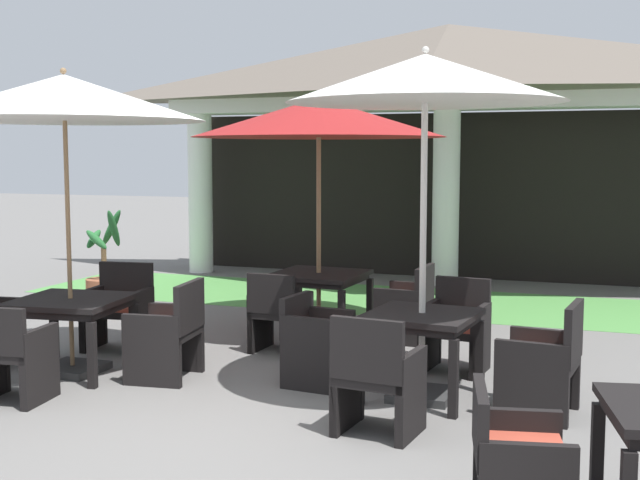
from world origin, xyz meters
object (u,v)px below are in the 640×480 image
at_px(patio_table_near_foreground, 71,308).
at_px(patio_chair_near_foreground_south, 11,355).
at_px(patio_umbrella_near_foreground, 64,100).
at_px(patio_chair_mid_right_east, 407,305).
at_px(patio_chair_mid_left_west, 315,341).
at_px(patio_chair_mid_left_north, 456,329).
at_px(patio_chair_near_foreground_east, 168,334).
at_px(patio_chair_mid_right_south, 279,315).
at_px(potted_palm_left_edge, 105,283).
at_px(patio_chair_near_foreground_north, 119,310).
at_px(patio_table_mid_left, 422,325).
at_px(patio_umbrella_mid_left, 425,82).
at_px(patio_umbrella_mid_right, 319,119).
at_px(patio_chair_mid_left_south, 377,380).
at_px(patio_chair_far_back_west, 516,463).
at_px(patio_chair_mid_left_east, 544,364).
at_px(patio_table_mid_right, 319,280).

height_order(patio_table_near_foreground, patio_chair_near_foreground_south, patio_chair_near_foreground_south).
height_order(patio_umbrella_near_foreground, patio_chair_mid_right_east, patio_umbrella_near_foreground).
relative_size(patio_chair_mid_left_west, patio_chair_mid_left_north, 0.92).
bearing_deg(patio_chair_near_foreground_east, patio_chair_mid_right_south, -30.51).
bearing_deg(patio_chair_near_foreground_east, patio_table_near_foreground, 90.00).
distance_m(patio_chair_near_foreground_south, patio_chair_mid_left_north, 4.03).
height_order(patio_umbrella_near_foreground, potted_palm_left_edge, patio_umbrella_near_foreground).
distance_m(patio_chair_mid_right_east, potted_palm_left_edge, 4.31).
bearing_deg(patio_chair_mid_left_west, patio_chair_near_foreground_north, -97.25).
relative_size(patio_chair_near_foreground_east, patio_table_mid_left, 0.95).
relative_size(patio_umbrella_mid_left, patio_umbrella_mid_right, 1.01).
bearing_deg(patio_umbrella_near_foreground, patio_chair_near_foreground_north, 96.99).
xyz_separation_m(patio_umbrella_near_foreground, patio_chair_near_foreground_south, (0.12, -0.97, -2.18)).
bearing_deg(patio_umbrella_near_foreground, patio_chair_mid_left_south, -12.52).
bearing_deg(patio_chair_near_foreground_north, patio_chair_near_foreground_south, 90.00).
bearing_deg(patio_chair_mid_right_east, patio_chair_near_foreground_north, 120.43).
bearing_deg(patio_chair_mid_left_south, patio_chair_mid_left_west, 134.78).
height_order(patio_umbrella_mid_right, patio_chair_far_back_west, patio_umbrella_mid_right).
height_order(patio_chair_near_foreground_south, patio_chair_near_foreground_east, patio_chair_near_foreground_east).
height_order(patio_chair_near_foreground_south, patio_chair_mid_left_west, patio_chair_near_foreground_south).
distance_m(patio_table_near_foreground, patio_umbrella_near_foreground, 1.95).
height_order(patio_chair_near_foreground_south, patio_chair_far_back_west, patio_chair_near_foreground_south).
relative_size(patio_umbrella_mid_left, patio_chair_mid_right_south, 3.46).
bearing_deg(patio_chair_mid_right_south, patio_chair_mid_left_west, -49.82).
bearing_deg(patio_chair_mid_left_east, patio_chair_near_foreground_south, 111.46).
bearing_deg(patio_chair_mid_left_east, patio_chair_far_back_west, -173.15).
distance_m(patio_table_mid_left, patio_umbrella_mid_right, 3.35).
xyz_separation_m(patio_umbrella_mid_left, patio_chair_mid_left_south, (-0.11, -1.01, -2.25)).
relative_size(patio_umbrella_mid_left, patio_table_mid_right, 2.79).
height_order(patio_umbrella_mid_left, patio_chair_mid_right_east, patio_umbrella_mid_left).
bearing_deg(patio_chair_near_foreground_north, patio_chair_mid_right_south, -172.18).
distance_m(patio_chair_mid_left_north, patio_chair_far_back_west, 3.42).
xyz_separation_m(patio_table_near_foreground, patio_chair_near_foreground_east, (0.98, 0.12, -0.20)).
bearing_deg(patio_chair_mid_right_south, patio_umbrella_near_foreground, -134.52).
xyz_separation_m(patio_chair_near_foreground_east, patio_table_mid_right, (0.62, 2.37, 0.19)).
bearing_deg(patio_table_near_foreground, patio_chair_near_foreground_north, 96.99).
height_order(patio_chair_mid_left_west, patio_chair_mid_left_east, patio_chair_mid_left_east).
relative_size(patio_chair_mid_left_south, patio_chair_far_back_west, 1.13).
height_order(patio_table_mid_right, patio_umbrella_mid_right, patio_umbrella_mid_right).
relative_size(patio_chair_near_foreground_south, patio_chair_mid_left_west, 1.05).
height_order(patio_umbrella_mid_left, patio_chair_mid_left_east, patio_umbrella_mid_left).
relative_size(patio_chair_near_foreground_south, patio_table_mid_left, 0.88).
bearing_deg(patio_chair_mid_left_east, patio_umbrella_mid_right, 55.99).
bearing_deg(patio_table_mid_left, patio_umbrella_near_foreground, -174.91).
distance_m(patio_chair_near_foreground_south, patio_chair_mid_right_east, 4.27).
relative_size(patio_umbrella_near_foreground, patio_table_mid_left, 2.99).
relative_size(patio_chair_near_foreground_south, patio_chair_mid_right_south, 0.99).
xyz_separation_m(patio_chair_near_foreground_north, potted_palm_left_edge, (-1.49, 1.92, -0.08)).
bearing_deg(patio_chair_mid_right_south, patio_chair_mid_left_south, -49.06).
relative_size(patio_chair_mid_left_east, patio_chair_mid_left_north, 1.05).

